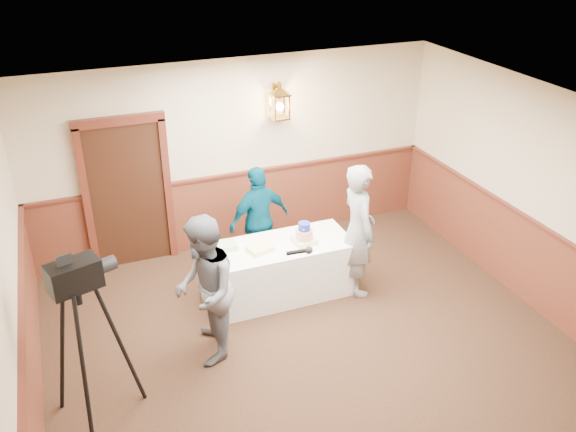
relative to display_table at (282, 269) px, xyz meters
name	(u,v)px	position (x,y,z in m)	size (l,w,h in m)	color
ground	(338,388)	(-0.09, -1.90, -0.38)	(7.00, 7.00, 0.00)	black
room_shell	(320,247)	(-0.14, -1.45, 1.15)	(6.02, 7.02, 2.81)	beige
display_table	(282,269)	(0.00, 0.00, 0.00)	(1.80, 0.80, 0.75)	white
tiered_cake	(304,235)	(0.28, -0.06, 0.49)	(0.30, 0.30, 0.28)	beige
sheet_cake_yellow	(260,249)	(-0.32, -0.06, 0.41)	(0.30, 0.23, 0.06)	#DCD184
sheet_cake_green	(225,246)	(-0.72, 0.16, 0.41)	(0.30, 0.24, 0.07)	#A0C68C
interviewer	(205,291)	(-1.23, -0.85, 0.50)	(1.52, 0.99, 1.75)	slate
baker	(358,230)	(0.94, -0.27, 0.53)	(0.66, 0.43, 1.81)	gray
assistant_p	(259,220)	(-0.08, 0.68, 0.40)	(0.91, 0.38, 1.56)	#023C51
tv_camera_rig	(89,355)	(-2.51, -1.43, 0.46)	(0.73, 0.68, 1.86)	black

